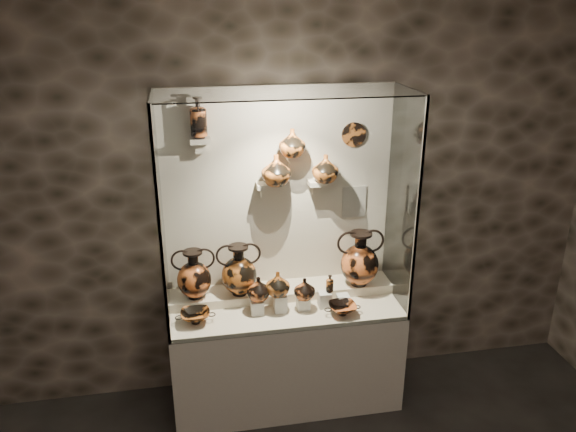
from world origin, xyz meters
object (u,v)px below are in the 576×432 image
object	(u,v)px
amphora_mid	(239,270)
lekythos_small	(330,283)
kylix_left	(195,316)
ovoid_vase_a	(276,170)
ovoid_vase_b	(292,143)
jug_a	(259,289)
jug_b	(278,284)
amphora_left	(194,274)
jug_c	(304,289)
lekythos_tall	(198,116)
ovoid_vase_c	(325,168)
kylix_right	(342,308)
amphora_right	(360,258)

from	to	relation	value
amphora_mid	lekythos_small	world-z (taller)	amphora_mid
kylix_left	ovoid_vase_a	size ratio (longest dim) A/B	1.20
ovoid_vase_b	lekythos_small	bearing A→B (deg)	-30.08
ovoid_vase_a	ovoid_vase_b	world-z (taller)	ovoid_vase_b
jug_a	lekythos_small	distance (m)	0.52
jug_b	lekythos_small	world-z (taller)	jug_b
amphora_left	jug_c	world-z (taller)	amphora_left
jug_a	lekythos_tall	xyz separation A→B (m)	(-0.35, 0.26, 1.20)
amphora_left	jug_b	xyz separation A→B (m)	(0.58, -0.19, -0.04)
jug_c	ovoid_vase_b	distance (m)	1.05
ovoid_vase_c	lekythos_tall	bearing A→B (deg)	-160.27
jug_b	kylix_right	world-z (taller)	jug_b
jug_b	jug_c	world-z (taller)	jug_b
lekythos_tall	amphora_left	bearing A→B (deg)	-116.41
jug_a	lekythos_tall	bearing A→B (deg)	132.35
kylix_right	ovoid_vase_c	bearing A→B (deg)	114.79
jug_b	kylix_left	size ratio (longest dim) A/B	0.69
amphora_mid	ovoid_vase_b	size ratio (longest dim) A/B	1.99
jug_a	lekythos_small	xyz separation A→B (m)	(0.52, -0.02, 0.01)
amphora_right	jug_a	size ratio (longest dim) A/B	2.46
amphora_mid	ovoid_vase_b	distance (m)	1.01
kylix_right	ovoid_vase_b	bearing A→B (deg)	144.73
amphora_mid	jug_a	size ratio (longest dim) A/B	2.21
jug_c	amphora_right	bearing A→B (deg)	18.46
amphora_left	jug_a	bearing A→B (deg)	-41.34
lekythos_small	jug_b	bearing A→B (deg)	-165.71
jug_b	lekythos_tall	bearing A→B (deg)	163.15
kylix_left	lekythos_tall	size ratio (longest dim) A/B	0.86
amphora_left	lekythos_small	xyz separation A→B (m)	(0.97, -0.19, -0.06)
kylix_left	kylix_right	distance (m)	1.05
lekythos_small	lekythos_tall	distance (m)	1.50
jug_c	lekythos_small	size ratio (longest dim) A/B	1.07
lekythos_tall	jug_c	bearing A→B (deg)	-1.28
ovoid_vase_c	jug_c	bearing A→B (deg)	-105.61
ovoid_vase_a	ovoid_vase_c	xyz separation A→B (m)	(0.36, 0.01, -0.01)
jug_a	kylix_right	size ratio (longest dim) A/B	0.70
amphora_mid	jug_c	bearing A→B (deg)	-12.31
jug_b	amphora_right	bearing A→B (deg)	27.08
kylix_left	ovoid_vase_c	world-z (taller)	ovoid_vase_c
kylix_right	ovoid_vase_b	size ratio (longest dim) A/B	1.28
jug_b	jug_c	distance (m)	0.20
amphora_left	lekythos_small	distance (m)	0.99
jug_b	kylix_left	xyz separation A→B (m)	(-0.59, -0.05, -0.17)
amphora_left	amphora_right	xyz separation A→B (m)	(1.24, -0.02, 0.03)
kylix_right	ovoid_vase_c	size ratio (longest dim) A/B	1.26
lekythos_small	ovoid_vase_c	bearing A→B (deg)	102.48
amphora_left	amphora_right	bearing A→B (deg)	-21.12
jug_b	kylix_left	world-z (taller)	jug_b
amphora_left	jug_a	distance (m)	0.49
jug_c	kylix_right	world-z (taller)	jug_c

